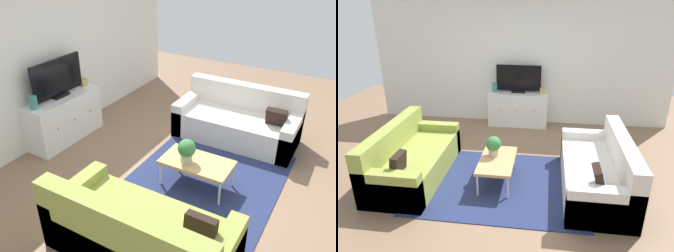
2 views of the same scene
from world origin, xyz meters
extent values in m
plane|color=#84664C|center=(0.00, 0.00, 0.00)|extent=(10.00, 10.00, 0.00)
cube|color=silver|center=(0.00, 2.55, 1.35)|extent=(6.40, 0.12, 2.70)
cube|color=navy|center=(0.00, -0.15, 0.01)|extent=(2.50, 1.90, 0.01)
cube|color=olive|center=(-1.35, -0.10, 0.22)|extent=(0.89, 1.89, 0.43)
cube|color=olive|center=(-1.69, -0.10, 0.41)|extent=(0.20, 1.89, 0.83)
cube|color=olive|center=(-1.35, 0.75, 0.28)|extent=(0.89, 0.18, 0.56)
cube|color=black|center=(-1.30, -0.71, 0.55)|extent=(0.14, 0.30, 0.31)
cube|color=silver|center=(1.35, -0.10, 0.22)|extent=(0.89, 1.89, 0.43)
cube|color=silver|center=(1.69, -0.10, 0.41)|extent=(0.20, 1.89, 0.83)
cube|color=silver|center=(1.35, 0.75, 0.28)|extent=(0.89, 0.18, 0.56)
cube|color=silver|center=(1.35, -0.95, 0.28)|extent=(0.89, 0.18, 0.56)
cube|color=black|center=(1.30, -0.71, 0.55)|extent=(0.18, 0.30, 0.32)
cube|color=tan|center=(-0.07, -0.09, 0.36)|extent=(0.51, 0.90, 0.04)
cylinder|color=silver|center=(-0.28, -0.50, 0.17)|extent=(0.03, 0.03, 0.34)
cylinder|color=silver|center=(0.15, -0.50, 0.17)|extent=(0.03, 0.03, 0.34)
cylinder|color=silver|center=(-0.28, 0.32, 0.17)|extent=(0.03, 0.03, 0.34)
cylinder|color=silver|center=(0.15, 0.32, 0.17)|extent=(0.03, 0.03, 0.34)
cylinder|color=#B7B2A8|center=(-0.14, 0.02, 0.44)|extent=(0.15, 0.15, 0.11)
sphere|color=#387A3D|center=(-0.14, 0.02, 0.58)|extent=(0.23, 0.23, 0.23)
cube|color=white|center=(0.01, 2.27, 0.37)|extent=(1.27, 0.44, 0.73)
sphere|color=#B79338|center=(-0.35, 2.04, 0.40)|extent=(0.03, 0.03, 0.03)
sphere|color=#B79338|center=(0.01, 2.04, 0.40)|extent=(0.03, 0.03, 0.03)
sphere|color=#B79338|center=(0.36, 2.04, 0.40)|extent=(0.03, 0.03, 0.03)
cube|color=black|center=(0.01, 2.29, 0.75)|extent=(0.28, 0.16, 0.04)
cube|color=black|center=(0.01, 2.29, 1.05)|extent=(0.95, 0.04, 0.55)
cylinder|color=teal|center=(-0.51, 2.27, 0.83)|extent=(0.11, 0.11, 0.20)
cube|color=tan|center=(0.52, 2.27, 0.80)|extent=(0.11, 0.07, 0.13)
camera|label=1|loc=(-3.48, -1.64, 2.88)|focal=37.66mm
camera|label=2|loc=(0.61, -4.05, 2.57)|focal=32.68mm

